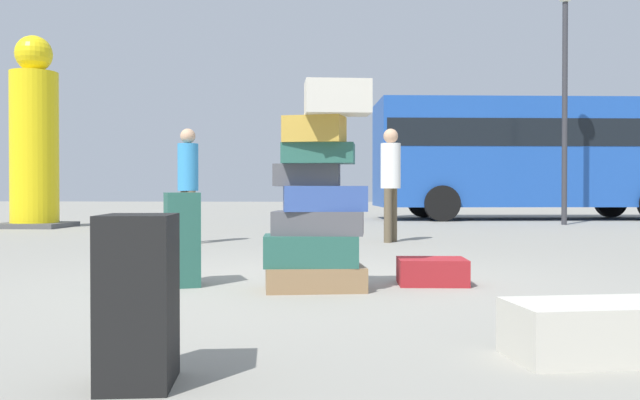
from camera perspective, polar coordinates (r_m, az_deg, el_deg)
The scene contains 11 objects.
ground_plane at distance 5.58m, azimuth -0.59°, elevation -7.21°, with size 80.00×80.00×0.00m, color gray.
suitcase_tower at distance 5.25m, azimuth -0.22°, elevation -0.79°, with size 0.86×0.72×1.59m.
suitcase_cream_white_trunk at distance 3.42m, azimuth 21.97°, elevation -10.15°, with size 0.76×0.43×0.26m, color beige.
suitcase_teal_foreground_far at distance 5.65m, azimuth -11.54°, elevation -3.24°, with size 0.26×0.37×0.76m, color #26594C.
suitcase_maroon_foreground_near at distance 5.70m, azimuth 9.40°, elevation -5.95°, with size 0.56×0.43×0.22m, color maroon.
suitcase_black_upright_blue at distance 2.83m, azimuth -15.04°, elevation -8.11°, with size 0.28×0.37×0.68m, color black.
person_bearded_onlooker at distance 10.22m, azimuth 5.96°, elevation 2.13°, with size 0.30×0.32×1.70m.
person_tourist_with_camera at distance 10.07m, azimuth -11.05°, elevation 2.04°, with size 0.30×0.30×1.68m.
yellow_dummy_statue at distance 15.41m, azimuth -22.90°, elevation 4.48°, with size 1.36×1.36×4.01m.
parked_bus at distance 19.17m, azimuth 17.46°, elevation 3.94°, with size 8.60×3.38×3.15m.
lamp_post at distance 16.44m, azimuth 19.91°, elevation 10.51°, with size 0.36×0.36×5.35m.
Camera 1 is at (0.44, -5.50, 0.78)m, focal length 38.04 mm.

